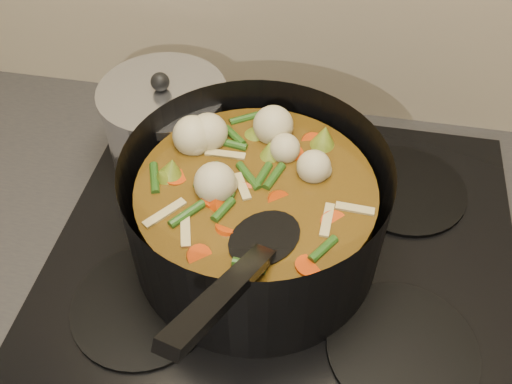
# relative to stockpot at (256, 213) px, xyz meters

# --- Properties ---
(stovetop) EXTENTS (0.62, 0.54, 0.03)m
(stovetop) POSITION_rel_stockpot_xyz_m (0.04, 0.02, -0.08)
(stovetop) COLOR black
(stovetop) RESTS_ON counter
(stockpot) EXTENTS (0.43, 0.50, 0.24)m
(stockpot) POSITION_rel_stockpot_xyz_m (0.00, 0.00, 0.00)
(stockpot) COLOR black
(stockpot) RESTS_ON stovetop
(saucepan) EXTENTS (0.19, 0.19, 0.15)m
(saucepan) POSITION_rel_stockpot_xyz_m (-0.17, 0.16, -0.01)
(saucepan) COLOR silver
(saucepan) RESTS_ON stovetop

